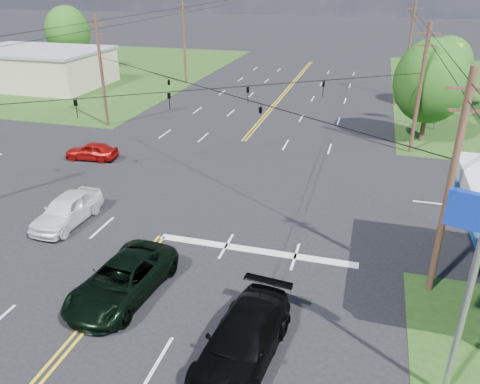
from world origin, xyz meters
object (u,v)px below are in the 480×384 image
(suv_black, at_px, (243,340))
(tree_far_l, at_px, (68,32))
(tree_right_b, at_px, (446,65))
(polesign_se, at_px, (480,248))
(pole_right_far, at_px, (409,49))
(pole_ne, at_px, (420,88))
(pole_nw, at_px, (101,70))
(pickup_dkgreen, at_px, (122,280))
(tree_right_a, at_px, (431,81))
(pole_left_far, at_px, (184,40))
(retail_nw, at_px, (37,69))
(pole_se, at_px, (450,186))
(pickup_white, at_px, (67,210))

(suv_black, bearing_deg, tree_far_l, 135.49)
(tree_right_b, distance_m, polesign_se, 39.02)
(pole_right_far, bearing_deg, pole_ne, -90.00)
(pole_nw, relative_size, tree_far_l, 1.09)
(pickup_dkgreen, bearing_deg, pole_ne, 66.24)
(tree_right_b, relative_size, suv_black, 1.25)
(pole_nw, distance_m, pole_ne, 26.00)
(polesign_se, bearing_deg, pole_right_far, 90.00)
(tree_right_a, relative_size, polesign_se, 1.14)
(pole_left_far, bearing_deg, retail_nw, -160.56)
(pole_se, distance_m, pole_ne, 18.00)
(retail_nw, bearing_deg, pole_se, -35.79)
(retail_nw, xyz_separation_m, suv_black, (36.32, -37.02, -1.18))
(pole_ne, relative_size, polesign_se, 1.32)
(pole_se, height_order, tree_right_a, pole_se)
(tree_right_b, bearing_deg, pole_left_far, 172.28)
(pole_se, height_order, polesign_se, pole_se)
(pole_right_far, distance_m, tree_right_a, 16.03)
(tree_far_l, distance_m, suv_black, 60.81)
(pole_left_far, height_order, suv_black, pole_left_far)
(pole_se, height_order, tree_far_l, pole_se)
(tree_right_a, relative_size, pickup_white, 1.72)
(pole_ne, bearing_deg, tree_right_b, 76.87)
(pole_nw, height_order, pole_right_far, pole_right_far)
(tree_far_l, bearing_deg, pole_nw, -50.44)
(tree_far_l, bearing_deg, pickup_dkgreen, -54.14)
(retail_nw, height_order, polesign_se, polesign_se)
(suv_black, height_order, polesign_se, polesign_se)
(tree_right_a, xyz_separation_m, pickup_dkgreen, (-13.50, -24.96, -4.08))
(retail_nw, distance_m, pole_right_far, 43.53)
(pole_left_far, distance_m, tree_right_b, 29.79)
(retail_nw, distance_m, tree_right_b, 46.60)
(pickup_white, relative_size, polesign_se, 0.66)
(retail_nw, distance_m, pole_left_far, 18.30)
(pole_ne, bearing_deg, pole_se, -90.00)
(suv_black, bearing_deg, retail_nw, 140.76)
(tree_right_b, bearing_deg, polesign_se, -95.15)
(pole_right_far, bearing_deg, pickup_white, -117.25)
(retail_nw, bearing_deg, tree_right_a, -12.80)
(pole_ne, distance_m, polesign_se, 23.84)
(pole_left_far, bearing_deg, pole_se, -54.90)
(pole_ne, xyz_separation_m, tree_right_a, (1.00, 3.00, -0.05))
(retail_nw, height_order, pole_se, pole_se)
(pole_right_far, relative_size, tree_right_a, 1.22)
(retail_nw, height_order, pole_ne, pole_ne)
(pole_right_far, bearing_deg, polesign_se, -90.00)
(pole_nw, bearing_deg, retail_nw, 142.59)
(suv_black, bearing_deg, pole_ne, 80.76)
(pole_left_far, distance_m, pickup_white, 37.02)
(tree_right_b, distance_m, pickup_dkgreen, 40.42)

